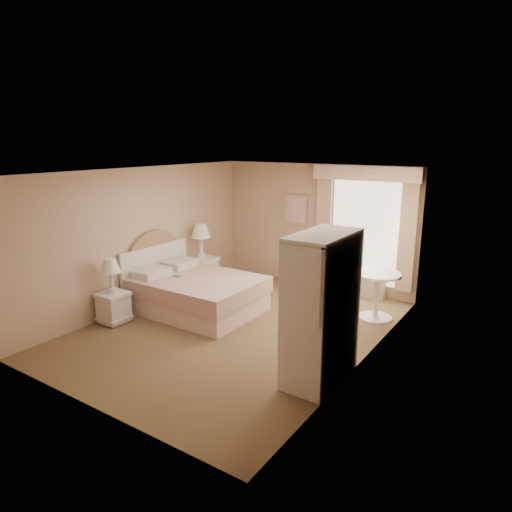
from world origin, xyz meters
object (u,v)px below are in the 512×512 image
Objects in this scene: nightstand_far at (202,264)px; round_table at (377,288)px; bed at (194,291)px; cafe_chair at (338,285)px; armoire at (322,320)px; nightstand_near at (113,299)px.

nightstand_far reaches higher than round_table.
bed is 1.62× the size of nightstand_far.
nightstand_far is 2.89m from cafe_chair.
armoire reaches higher than cafe_chair.
bed is 3.11m from armoire.
armoire is (2.93, -0.93, 0.43)m from bed.
bed is 1.96× the size of nightstand_near.
bed is 3.18m from round_table.
nightstand_far is (-0.72, 1.08, 0.15)m from bed.
bed is at bearing -153.75° from round_table.
nightstand_near is 4.40m from round_table.
bed is at bearing 162.32° from armoire.
bed is 1.30m from nightstand_far.
armoire is at bearing -28.83° from nightstand_far.
round_table is (3.56, 0.33, 0.04)m from nightstand_far.
nightstand_far is 4.18m from armoire.
armoire reaches higher than nightstand_near.
nightstand_far is at bearing 123.78° from bed.
bed is 2.53× the size of cafe_chair.
round_table is at bearing 5.24° from nightstand_far.
cafe_chair is at bearing 41.54° from nightstand_near.
nightstand_near is 2.26m from nightstand_far.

